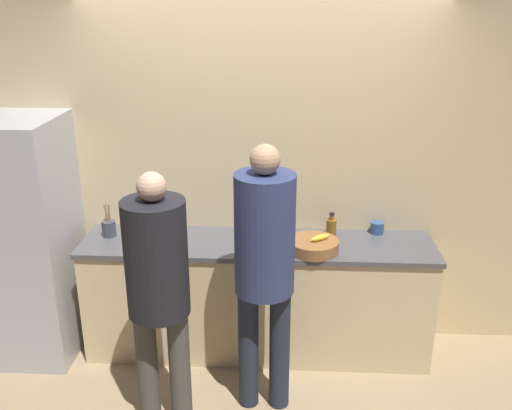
{
  "coord_description": "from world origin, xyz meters",
  "views": [
    {
      "loc": [
        0.19,
        -3.36,
        2.55
      ],
      "look_at": [
        0.0,
        0.13,
        1.23
      ],
      "focal_mm": 40.0,
      "sensor_mm": 36.0,
      "label": 1
    }
  ],
  "objects_px": {
    "person_left": "(158,281)",
    "fruit_bowl": "(314,245)",
    "refrigerator": "(27,240)",
    "utensil_crock": "(109,228)",
    "person_center": "(264,258)",
    "cup_blue": "(377,228)",
    "bottle_amber": "(331,227)"
  },
  "relations": [
    {
      "from": "fruit_bowl",
      "to": "bottle_amber",
      "type": "relative_size",
      "value": 1.92
    },
    {
      "from": "fruit_bowl",
      "to": "bottle_amber",
      "type": "bearing_deg",
      "value": 63.21
    },
    {
      "from": "utensil_crock",
      "to": "fruit_bowl",
      "type": "bearing_deg",
      "value": -6.94
    },
    {
      "from": "person_left",
      "to": "person_center",
      "type": "xyz_separation_m",
      "value": [
        0.6,
        0.2,
        0.07
      ]
    },
    {
      "from": "fruit_bowl",
      "to": "cup_blue",
      "type": "bearing_deg",
      "value": 34.94
    },
    {
      "from": "person_left",
      "to": "utensil_crock",
      "type": "height_order",
      "value": "person_left"
    },
    {
      "from": "refrigerator",
      "to": "bottle_amber",
      "type": "distance_m",
      "value": 2.18
    },
    {
      "from": "refrigerator",
      "to": "cup_blue",
      "type": "height_order",
      "value": "refrigerator"
    },
    {
      "from": "bottle_amber",
      "to": "cup_blue",
      "type": "xyz_separation_m",
      "value": [
        0.34,
        0.06,
        -0.03
      ]
    },
    {
      "from": "person_center",
      "to": "bottle_amber",
      "type": "bearing_deg",
      "value": 59.19
    },
    {
      "from": "cup_blue",
      "to": "fruit_bowl",
      "type": "bearing_deg",
      "value": -145.06
    },
    {
      "from": "person_center",
      "to": "utensil_crock",
      "type": "height_order",
      "value": "person_center"
    },
    {
      "from": "bottle_amber",
      "to": "fruit_bowl",
      "type": "bearing_deg",
      "value": -116.79
    },
    {
      "from": "person_center",
      "to": "utensil_crock",
      "type": "distance_m",
      "value": 1.34
    },
    {
      "from": "person_left",
      "to": "person_center",
      "type": "height_order",
      "value": "person_center"
    },
    {
      "from": "person_center",
      "to": "cup_blue",
      "type": "xyz_separation_m",
      "value": [
        0.79,
        0.82,
        -0.13
      ]
    },
    {
      "from": "person_left",
      "to": "bottle_amber",
      "type": "distance_m",
      "value": 1.43
    },
    {
      "from": "utensil_crock",
      "to": "bottle_amber",
      "type": "distance_m",
      "value": 1.61
    },
    {
      "from": "fruit_bowl",
      "to": "refrigerator",
      "type": "bearing_deg",
      "value": 178.26
    },
    {
      "from": "person_left",
      "to": "refrigerator",
      "type": "bearing_deg",
      "value": 146.04
    },
    {
      "from": "person_center",
      "to": "bottle_amber",
      "type": "height_order",
      "value": "person_center"
    },
    {
      "from": "person_center",
      "to": "utensil_crock",
      "type": "relative_size",
      "value": 7.04
    },
    {
      "from": "refrigerator",
      "to": "utensil_crock",
      "type": "distance_m",
      "value": 0.58
    },
    {
      "from": "person_left",
      "to": "fruit_bowl",
      "type": "height_order",
      "value": "person_left"
    },
    {
      "from": "bottle_amber",
      "to": "person_center",
      "type": "bearing_deg",
      "value": -120.81
    },
    {
      "from": "person_left",
      "to": "fruit_bowl",
      "type": "bearing_deg",
      "value": 36.69
    },
    {
      "from": "person_center",
      "to": "cup_blue",
      "type": "height_order",
      "value": "person_center"
    },
    {
      "from": "refrigerator",
      "to": "cup_blue",
      "type": "distance_m",
      "value": 2.52
    },
    {
      "from": "utensil_crock",
      "to": "cup_blue",
      "type": "relative_size",
      "value": 2.61
    },
    {
      "from": "utensil_crock",
      "to": "bottle_amber",
      "type": "xyz_separation_m",
      "value": [
        1.61,
        0.09,
        0.01
      ]
    },
    {
      "from": "refrigerator",
      "to": "utensil_crock",
      "type": "height_order",
      "value": "refrigerator"
    },
    {
      "from": "fruit_bowl",
      "to": "utensil_crock",
      "type": "xyz_separation_m",
      "value": [
        -1.47,
        0.18,
        0.02
      ]
    }
  ]
}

